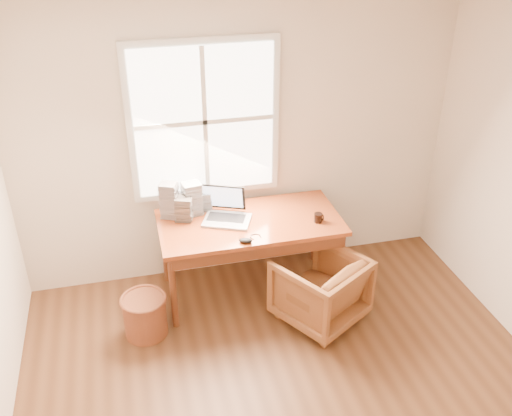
{
  "coord_description": "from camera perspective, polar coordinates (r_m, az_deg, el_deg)",
  "views": [
    {
      "loc": [
        -0.98,
        -2.38,
        3.31
      ],
      "look_at": [
        0.02,
        1.65,
        0.96
      ],
      "focal_mm": 40.0,
      "sensor_mm": 36.0,
      "label": 1
    }
  ],
  "objects": [
    {
      "name": "wicker_stool",
      "position": [
        4.93,
        -11.03,
        -10.55
      ],
      "size": [
        0.44,
        0.44,
        0.36
      ],
      "primitive_type": "cylinder",
      "rotation": [
        0.0,
        0.0,
        0.26
      ],
      "color": "brown",
      "rests_on": "room_shell"
    },
    {
      "name": "mouse",
      "position": [
        4.69,
        -1.05,
        -3.27
      ],
      "size": [
        0.13,
        0.1,
        0.04
      ],
      "primitive_type": "ellipsoid",
      "rotation": [
        0.0,
        0.0,
        -0.39
      ],
      "color": "black",
      "rests_on": "desk"
    },
    {
      "name": "laptop",
      "position": [
        4.92,
        -2.95,
        0.03
      ],
      "size": [
        0.49,
        0.5,
        0.28
      ],
      "primitive_type": null,
      "rotation": [
        0.0,
        0.0,
        -0.4
      ],
      "color": "#AFB2B7",
      "rests_on": "desk"
    },
    {
      "name": "armchair",
      "position": [
        4.95,
        6.43,
        -8.04
      ],
      "size": [
        0.91,
        0.92,
        0.61
      ],
      "primitive_type": "imported",
      "rotation": [
        0.0,
        0.0,
        3.69
      ],
      "color": "brown",
      "rests_on": "room_shell"
    },
    {
      "name": "room_shell",
      "position": [
        3.37,
        5.47,
        -6.86
      ],
      "size": [
        4.04,
        4.54,
        2.64
      ],
      "color": "#56341D",
      "rests_on": "ground"
    },
    {
      "name": "desk",
      "position": [
        5.01,
        -0.62,
        -1.45
      ],
      "size": [
        1.6,
        0.8,
        0.04
      ],
      "primitive_type": "cube",
      "color": "brown",
      "rests_on": "room_shell"
    },
    {
      "name": "coffee_mug",
      "position": [
        4.99,
        6.23,
        -0.97
      ],
      "size": [
        0.08,
        0.08,
        0.08
      ],
      "primitive_type": "cylinder",
      "rotation": [
        0.0,
        0.0,
        -0.16
      ],
      "color": "black",
      "rests_on": "desk"
    },
    {
      "name": "cd_stack_a",
      "position": [
        5.06,
        -6.44,
        0.93
      ],
      "size": [
        0.18,
        0.17,
        0.31
      ],
      "primitive_type": "cube",
      "rotation": [
        0.0,
        0.0,
        0.21
      ],
      "color": "silver",
      "rests_on": "desk"
    },
    {
      "name": "cd_stack_b",
      "position": [
        5.0,
        -7.22,
        -0.1
      ],
      "size": [
        0.17,
        0.16,
        0.22
      ],
      "primitive_type": "cube",
      "rotation": [
        0.0,
        0.0,
        -0.32
      ],
      "color": "#242429",
      "rests_on": "desk"
    },
    {
      "name": "cd_stack_c",
      "position": [
        5.04,
        -8.64,
        0.77
      ],
      "size": [
        0.18,
        0.18,
        0.33
      ],
      "primitive_type": "cube",
      "rotation": [
        0.0,
        0.0,
        -0.4
      ],
      "color": "#A5A6B2",
      "rests_on": "desk"
    },
    {
      "name": "cd_stack_d",
      "position": [
        5.15,
        -5.24,
        0.72
      ],
      "size": [
        0.16,
        0.15,
        0.18
      ],
      "primitive_type": "cube",
      "rotation": [
        0.0,
        0.0,
        -0.18
      ],
      "color": "silver",
      "rests_on": "desk"
    }
  ]
}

